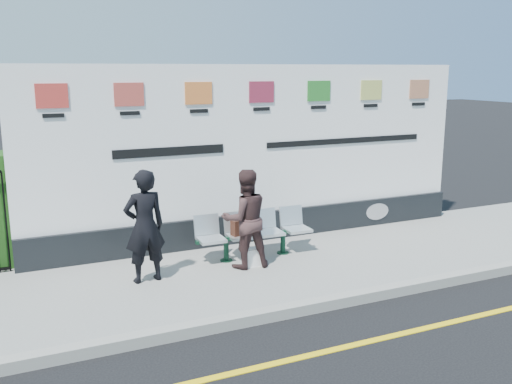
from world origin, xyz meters
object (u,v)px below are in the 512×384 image
at_px(woman_left, 145,226).
at_px(woman_right, 245,219).
at_px(billboard, 259,166).
at_px(bench, 255,245).

bearing_deg(woman_left, woman_right, 172.41).
bearing_deg(billboard, bench, -118.48).
distance_m(billboard, bench, 1.51).
height_order(billboard, woman_left, billboard).
xyz_separation_m(billboard, woman_left, (-2.31, -1.22, -0.50)).
height_order(bench, woman_right, woman_right).
distance_m(bench, woman_right, 0.72).
relative_size(billboard, woman_left, 5.01).
distance_m(bench, woman_left, 1.94).
height_order(billboard, woman_right, billboard).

